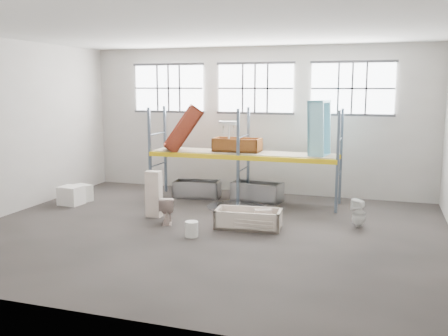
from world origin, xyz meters
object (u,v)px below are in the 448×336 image
at_px(bathtub_beige, 248,219).
at_px(rust_tub_flat, 237,145).
at_px(blue_tub_upright, 319,129).
at_px(steel_tub_right, 257,191).
at_px(toilet_white, 359,213).
at_px(steel_tub_left, 197,189).
at_px(cistern_tall, 154,194).
at_px(carton_near, 71,195).
at_px(bucket, 192,229).
at_px(toilet_beige, 167,210).

xyz_separation_m(bathtub_beige, rust_tub_flat, (-1.21, 3.02, 1.57)).
bearing_deg(blue_tub_upright, steel_tub_right, 174.22).
xyz_separation_m(toilet_white, steel_tub_right, (-3.31, 2.18, -0.08)).
distance_m(toilet_white, steel_tub_left, 5.70).
bearing_deg(cistern_tall, carton_near, 168.93).
distance_m(bucket, carton_near, 5.23).
relative_size(bathtub_beige, cistern_tall, 1.29).
bearing_deg(bucket, toilet_beige, 139.22).
distance_m(toilet_white, carton_near, 8.72).
distance_m(steel_tub_left, bucket, 4.40).
bearing_deg(steel_tub_left, toilet_beige, -83.51).
xyz_separation_m(cistern_tall, carton_near, (-3.13, 0.53, -0.37)).
xyz_separation_m(steel_tub_left, blue_tub_upright, (3.99, -0.03, 2.12)).
height_order(cistern_tall, toilet_white, cistern_tall).
distance_m(steel_tub_left, rust_tub_flat, 2.08).
relative_size(steel_tub_right, carton_near, 2.38).
xyz_separation_m(steel_tub_left, carton_near, (-3.39, -2.19, 0.01)).
height_order(bathtub_beige, toilet_beige, toilet_beige).
bearing_deg(carton_near, cistern_tall, -9.59).
xyz_separation_m(toilet_beige, rust_tub_flat, (1.03, 3.23, 1.45)).
height_order(toilet_white, rust_tub_flat, rust_tub_flat).
xyz_separation_m(toilet_white, blue_tub_upright, (-1.35, 1.98, 2.02)).
bearing_deg(steel_tub_right, bathtub_beige, -79.82).
distance_m(bathtub_beige, carton_near, 6.04).
xyz_separation_m(steel_tub_left, bucket, (1.45, -4.16, -0.09)).
height_order(rust_tub_flat, bucket, rust_tub_flat).
height_order(blue_tub_upright, bucket, blue_tub_upright).
height_order(steel_tub_left, steel_tub_right, steel_tub_right).
distance_m(bathtub_beige, steel_tub_left, 3.98).
relative_size(toilet_beige, bucket, 1.94).
relative_size(toilet_beige, steel_tub_left, 0.49).
bearing_deg(rust_tub_flat, blue_tub_upright, -0.91).
relative_size(toilet_beige, carton_near, 1.10).
distance_m(bathtub_beige, blue_tub_upright, 3.93).
bearing_deg(rust_tub_flat, bucket, -89.16).
height_order(bathtub_beige, toilet_white, toilet_white).
bearing_deg(toilet_white, rust_tub_flat, -98.79).
distance_m(rust_tub_flat, bucket, 4.47).
bearing_deg(toilet_beige, cistern_tall, -59.78).
bearing_deg(toilet_beige, steel_tub_right, -137.26).
bearing_deg(cistern_tall, bucket, -41.49).
bearing_deg(carton_near, bucket, -22.11).
bearing_deg(toilet_beige, carton_near, -36.48).
height_order(toilet_beige, carton_near, toilet_beige).
height_order(steel_tub_left, blue_tub_upright, blue_tub_upright).
xyz_separation_m(bathtub_beige, steel_tub_left, (-2.60, 3.01, 0.03)).
relative_size(steel_tub_right, rust_tub_flat, 1.07).
distance_m(toilet_beige, rust_tub_flat, 3.68).
relative_size(toilet_white, carton_near, 1.12).
xyz_separation_m(bathtub_beige, toilet_white, (2.74, 1.00, 0.13)).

